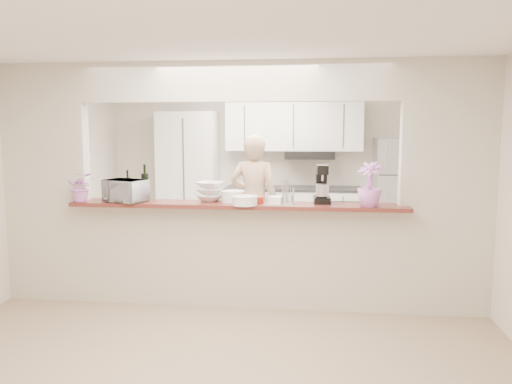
% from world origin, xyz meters
% --- Properties ---
extents(floor, '(6.00, 6.00, 0.00)m').
position_xyz_m(floor, '(0.00, 0.00, 0.00)').
color(floor, tan).
rests_on(floor, ground).
extents(tile_overlay, '(5.00, 2.90, 0.01)m').
position_xyz_m(tile_overlay, '(0.00, 1.55, 0.01)').
color(tile_overlay, beige).
rests_on(tile_overlay, floor).
extents(partition, '(5.00, 0.15, 2.50)m').
position_xyz_m(partition, '(0.00, 0.00, 1.48)').
color(partition, beige).
rests_on(partition, floor).
extents(bar_counter, '(3.40, 0.38, 1.09)m').
position_xyz_m(bar_counter, '(0.00, -0.00, 0.58)').
color(bar_counter, beige).
rests_on(bar_counter, floor).
extents(kitchen_cabinets, '(3.15, 0.62, 2.25)m').
position_xyz_m(kitchen_cabinets, '(-0.19, 2.72, 0.97)').
color(kitchen_cabinets, white).
rests_on(kitchen_cabinets, floor).
extents(refrigerator, '(0.75, 0.70, 1.70)m').
position_xyz_m(refrigerator, '(2.05, 2.65, 0.85)').
color(refrigerator, '#BAB9BE').
rests_on(refrigerator, floor).
extents(flower_left, '(0.33, 0.31, 0.30)m').
position_xyz_m(flower_left, '(-1.60, -0.15, 1.24)').
color(flower_left, '#CF6DBA').
rests_on(flower_left, bar_counter).
extents(wine_bottle_a, '(0.06, 0.06, 0.31)m').
position_xyz_m(wine_bottle_a, '(-1.19, 0.07, 1.21)').
color(wine_bottle_a, black).
rests_on(wine_bottle_a, bar_counter).
extents(wine_bottle_b, '(0.07, 0.07, 0.37)m').
position_xyz_m(wine_bottle_b, '(-1.00, 0.07, 1.24)').
color(wine_bottle_b, black).
rests_on(wine_bottle_b, bar_counter).
extents(toaster_oven, '(0.49, 0.41, 0.23)m').
position_xyz_m(toaster_oven, '(-1.15, -0.10, 1.20)').
color(toaster_oven, '#B7B6BB').
rests_on(toaster_oven, bar_counter).
extents(serving_bowls, '(0.31, 0.31, 0.20)m').
position_xyz_m(serving_bowls, '(-0.30, 0.05, 1.19)').
color(serving_bowls, white).
rests_on(serving_bowls, bar_counter).
extents(plate_stack_a, '(0.25, 0.25, 0.11)m').
position_xyz_m(plate_stack_a, '(-0.06, 0.03, 1.15)').
color(plate_stack_a, white).
rests_on(plate_stack_a, bar_counter).
extents(plate_stack_b, '(0.25, 0.25, 0.09)m').
position_xyz_m(plate_stack_b, '(0.10, -0.19, 1.14)').
color(plate_stack_b, white).
rests_on(plate_stack_b, bar_counter).
extents(red_bowl, '(0.14, 0.14, 0.06)m').
position_xyz_m(red_bowl, '(0.20, -0.03, 1.12)').
color(red_bowl, maroon).
rests_on(red_bowl, bar_counter).
extents(tan_bowl, '(0.15, 0.15, 0.07)m').
position_xyz_m(tan_bowl, '(0.40, -0.03, 1.12)').
color(tan_bowl, beige).
rests_on(tan_bowl, bar_counter).
extents(utensil_caddy, '(0.27, 0.16, 0.25)m').
position_xyz_m(utensil_caddy, '(0.45, -0.15, 1.20)').
color(utensil_caddy, silver).
rests_on(utensil_caddy, bar_counter).
extents(stand_mixer, '(0.18, 0.27, 0.39)m').
position_xyz_m(stand_mixer, '(0.85, 0.06, 1.26)').
color(stand_mixer, black).
rests_on(stand_mixer, bar_counter).
extents(flower_right, '(0.32, 0.32, 0.43)m').
position_xyz_m(flower_right, '(1.30, -0.15, 1.31)').
color(flower_right, '#D274D8').
rests_on(flower_right, bar_counter).
extents(person, '(0.70, 0.52, 1.76)m').
position_xyz_m(person, '(0.00, 1.39, 0.88)').
color(person, tan).
rests_on(person, floor).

